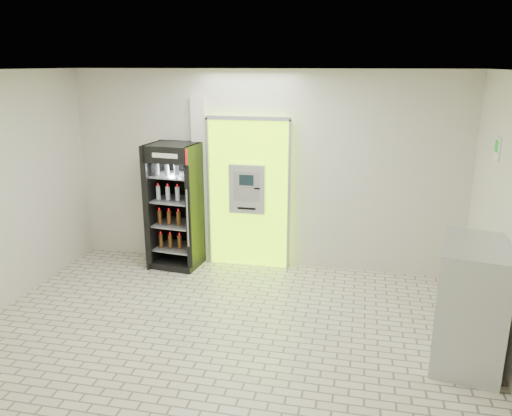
% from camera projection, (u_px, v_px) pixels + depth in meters
% --- Properties ---
extents(ground, '(6.00, 6.00, 0.00)m').
position_uv_depth(ground, '(219.00, 345.00, 5.64)').
color(ground, '#BFB19E').
rests_on(ground, ground).
extents(room_shell, '(6.00, 6.00, 6.00)m').
position_uv_depth(room_shell, '(215.00, 187.00, 5.13)').
color(room_shell, beige).
rests_on(room_shell, ground).
extents(atm_assembly, '(1.30, 0.24, 2.33)m').
position_uv_depth(atm_assembly, '(249.00, 192.00, 7.62)').
color(atm_assembly, '#9EF704').
rests_on(atm_assembly, ground).
extents(pillar, '(0.22, 0.11, 2.60)m').
position_uv_depth(pillar, '(201.00, 181.00, 7.78)').
color(pillar, silver).
rests_on(pillar, ground).
extents(beverage_cooler, '(0.79, 0.73, 1.93)m').
position_uv_depth(beverage_cooler, '(176.00, 208.00, 7.69)').
color(beverage_cooler, black).
rests_on(beverage_cooler, ground).
extents(steel_cabinet, '(0.85, 1.10, 1.32)m').
position_uv_depth(steel_cabinet, '(471.00, 304.00, 5.18)').
color(steel_cabinet, '#B4B6BC').
rests_on(steel_cabinet, ground).
extents(exit_sign, '(0.02, 0.22, 0.26)m').
position_uv_depth(exit_sign, '(497.00, 148.00, 5.77)').
color(exit_sign, white).
rests_on(exit_sign, room_shell).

